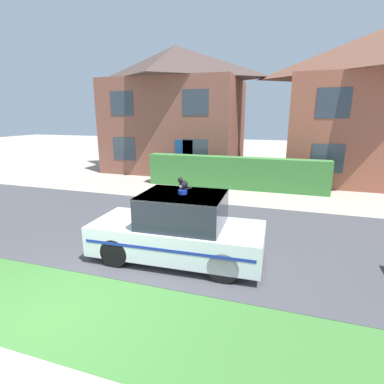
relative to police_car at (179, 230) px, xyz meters
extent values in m
plane|color=#A89E8E|center=(-1.39, -2.68, -0.76)|extent=(80.00, 80.00, 0.00)
cube|color=#424247|center=(-1.39, 1.76, -0.75)|extent=(28.00, 6.09, 0.01)
cube|color=#3D7533|center=(-1.39, -2.38, -0.75)|extent=(28.00, 2.18, 0.01)
cube|color=#3D7F38|center=(-0.04, 7.57, -0.01)|extent=(8.38, 0.62, 1.49)
cylinder|color=black|center=(-1.31, 0.67, -0.41)|extent=(0.67, 0.23, 0.66)
cylinder|color=black|center=(-1.26, -0.77, -0.41)|extent=(0.67, 0.23, 0.66)
cylinder|color=black|center=(1.17, 0.77, -0.41)|extent=(0.67, 0.23, 0.66)
cylinder|color=black|center=(1.23, -0.67, -0.41)|extent=(0.67, 0.23, 0.66)
cube|color=silver|center=(-0.04, 0.00, -0.21)|extent=(4.07, 1.79, 0.70)
cube|color=#232833|center=(0.10, 0.00, 0.51)|extent=(1.93, 1.55, 0.74)
cube|color=silver|center=(0.10, 0.00, 0.86)|extent=(1.93, 1.55, 0.04)
cube|color=navy|center=(-0.08, 0.82, -0.16)|extent=(3.81, 0.15, 0.07)
cube|color=navy|center=(-0.01, -0.83, -0.16)|extent=(3.81, 0.15, 0.07)
cylinder|color=#1933A5|center=(0.10, 0.00, 0.92)|extent=(0.20, 0.20, 0.10)
ellipsoid|color=black|center=(0.10, 0.09, 1.07)|extent=(0.25, 0.28, 0.20)
ellipsoid|color=beige|center=(0.06, 0.01, 1.06)|extent=(0.11, 0.10, 0.11)
sphere|color=black|center=(0.05, 0.00, 1.20)|extent=(0.12, 0.12, 0.12)
cone|color=black|center=(0.02, 0.01, 1.25)|extent=(0.05, 0.05, 0.05)
cone|color=black|center=(0.08, -0.01, 1.25)|extent=(0.05, 0.05, 0.05)
cylinder|color=black|center=(0.21, 0.13, 0.99)|extent=(0.12, 0.19, 0.03)
cube|color=brown|center=(-4.51, 11.70, 1.94)|extent=(7.72, 5.52, 5.39)
pyramid|color=#473833|center=(-4.51, 11.70, 5.61)|extent=(8.10, 5.80, 1.94)
cube|color=navy|center=(-3.02, 8.92, 0.29)|extent=(1.00, 0.02, 2.10)
cube|color=#333D47|center=(-6.63, 8.92, 0.75)|extent=(1.40, 0.02, 1.30)
cube|color=#333D47|center=(-2.39, 8.92, 0.75)|extent=(1.40, 0.02, 1.30)
cube|color=#333D47|center=(-6.63, 8.92, 3.23)|extent=(1.40, 0.02, 1.30)
cube|color=#333D47|center=(-2.39, 8.92, 3.23)|extent=(1.40, 0.02, 1.30)
cube|color=#93513D|center=(6.20, 11.63, 1.86)|extent=(7.98, 6.02, 5.24)
pyramid|color=brown|center=(6.20, 11.63, 5.56)|extent=(8.38, 6.32, 2.15)
cube|color=#333D47|center=(4.01, 8.61, 0.71)|extent=(1.40, 0.02, 1.30)
cube|color=#333D47|center=(4.01, 8.61, 3.12)|extent=(1.40, 0.02, 1.30)
camera|label=1|loc=(2.33, -6.17, 2.61)|focal=28.00mm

